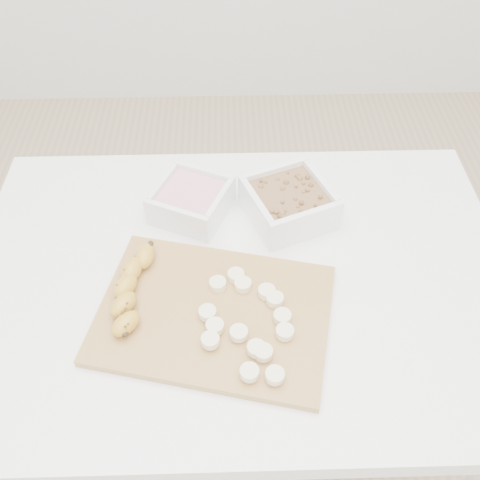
{
  "coord_description": "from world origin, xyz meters",
  "views": [
    {
      "loc": [
        -0.02,
        -0.61,
        1.52
      ],
      "look_at": [
        0.0,
        0.03,
        0.81
      ],
      "focal_mm": 40.0,
      "sensor_mm": 36.0,
      "label": 1
    }
  ],
  "objects_px": {
    "table": "(240,305)",
    "banana": "(132,290)",
    "bowl_yogurt": "(191,200)",
    "bowl_granola": "(289,202)",
    "cutting_board": "(214,314)"
  },
  "relations": [
    {
      "from": "table",
      "to": "banana",
      "type": "bearing_deg",
      "value": -163.91
    },
    {
      "from": "bowl_yogurt",
      "to": "banana",
      "type": "height_order",
      "value": "bowl_yogurt"
    },
    {
      "from": "bowl_granola",
      "to": "banana",
      "type": "relative_size",
      "value": 1.05
    },
    {
      "from": "table",
      "to": "banana",
      "type": "height_order",
      "value": "banana"
    },
    {
      "from": "table",
      "to": "cutting_board",
      "type": "height_order",
      "value": "cutting_board"
    },
    {
      "from": "cutting_board",
      "to": "banana",
      "type": "height_order",
      "value": "banana"
    },
    {
      "from": "bowl_yogurt",
      "to": "cutting_board",
      "type": "xyz_separation_m",
      "value": [
        0.05,
        -0.26,
        -0.02
      ]
    },
    {
      "from": "banana",
      "to": "bowl_yogurt",
      "type": "bearing_deg",
      "value": 85.26
    },
    {
      "from": "table",
      "to": "cutting_board",
      "type": "bearing_deg",
      "value": -117.75
    },
    {
      "from": "table",
      "to": "bowl_granola",
      "type": "height_order",
      "value": "bowl_granola"
    },
    {
      "from": "bowl_yogurt",
      "to": "table",
      "type": "bearing_deg",
      "value": -60.56
    },
    {
      "from": "bowl_yogurt",
      "to": "cutting_board",
      "type": "height_order",
      "value": "bowl_yogurt"
    },
    {
      "from": "table",
      "to": "bowl_granola",
      "type": "relative_size",
      "value": 5.03
    },
    {
      "from": "table",
      "to": "cutting_board",
      "type": "relative_size",
      "value": 2.58
    },
    {
      "from": "bowl_granola",
      "to": "cutting_board",
      "type": "distance_m",
      "value": 0.28
    }
  ]
}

